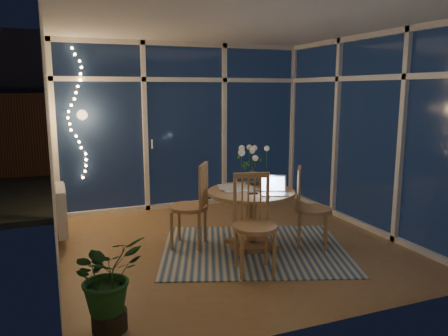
{
  "coord_description": "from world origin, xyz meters",
  "views": [
    {
      "loc": [
        -1.97,
        -4.74,
        1.88
      ],
      "look_at": [
        -0.01,
        0.25,
        0.91
      ],
      "focal_mm": 35.0,
      "sensor_mm": 36.0,
      "label": 1
    }
  ],
  "objects_px": {
    "dining_table": "(251,219)",
    "potted_plant": "(108,285)",
    "chair_left": "(188,205)",
    "chair_front": "(255,225)",
    "laptop": "(274,185)",
    "flower_vase": "(252,176)",
    "chair_right": "(313,207)"
  },
  "relations": [
    {
      "from": "dining_table",
      "to": "potted_plant",
      "type": "bearing_deg",
      "value": -145.11
    },
    {
      "from": "chair_left",
      "to": "chair_front",
      "type": "xyz_separation_m",
      "value": [
        0.41,
        -0.98,
        -0.0
      ]
    },
    {
      "from": "laptop",
      "to": "flower_vase",
      "type": "xyz_separation_m",
      "value": [
        -0.01,
        0.56,
        -0.01
      ]
    },
    {
      "from": "dining_table",
      "to": "chair_front",
      "type": "relative_size",
      "value": 0.99
    },
    {
      "from": "laptop",
      "to": "dining_table",
      "type": "bearing_deg",
      "value": 140.87
    },
    {
      "from": "dining_table",
      "to": "chair_left",
      "type": "bearing_deg",
      "value": 157.52
    },
    {
      "from": "laptop",
      "to": "chair_front",
      "type": "bearing_deg",
      "value": -116.4
    },
    {
      "from": "flower_vase",
      "to": "laptop",
      "type": "bearing_deg",
      "value": -88.54
    },
    {
      "from": "dining_table",
      "to": "potted_plant",
      "type": "xyz_separation_m",
      "value": [
        -1.81,
        -1.26,
        0.03
      ]
    },
    {
      "from": "chair_front",
      "to": "chair_left",
      "type": "bearing_deg",
      "value": 125.42
    },
    {
      "from": "dining_table",
      "to": "chair_left",
      "type": "distance_m",
      "value": 0.77
    },
    {
      "from": "dining_table",
      "to": "chair_left",
      "type": "relative_size",
      "value": 0.99
    },
    {
      "from": "chair_right",
      "to": "laptop",
      "type": "bearing_deg",
      "value": 124.29
    },
    {
      "from": "chair_left",
      "to": "flower_vase",
      "type": "relative_size",
      "value": 4.97
    },
    {
      "from": "potted_plant",
      "to": "dining_table",
      "type": "bearing_deg",
      "value": 34.89
    },
    {
      "from": "chair_left",
      "to": "chair_right",
      "type": "xyz_separation_m",
      "value": [
        1.39,
        -0.54,
        -0.03
      ]
    },
    {
      "from": "laptop",
      "to": "chair_right",
      "type": "bearing_deg",
      "value": 21.57
    },
    {
      "from": "dining_table",
      "to": "chair_front",
      "type": "bearing_deg",
      "value": -111.73
    },
    {
      "from": "potted_plant",
      "to": "chair_right",
      "type": "bearing_deg",
      "value": 21.92
    },
    {
      "from": "chair_right",
      "to": "potted_plant",
      "type": "bearing_deg",
      "value": 144.35
    },
    {
      "from": "chair_right",
      "to": "dining_table",
      "type": "bearing_deg",
      "value": 102.62
    },
    {
      "from": "chair_front",
      "to": "flower_vase",
      "type": "relative_size",
      "value": 4.97
    },
    {
      "from": "dining_table",
      "to": "chair_front",
      "type": "xyz_separation_m",
      "value": [
        -0.28,
        -0.69,
        0.17
      ]
    },
    {
      "from": "chair_right",
      "to": "flower_vase",
      "type": "relative_size",
      "value": 4.69
    },
    {
      "from": "chair_right",
      "to": "laptop",
      "type": "distance_m",
      "value": 0.63
    },
    {
      "from": "flower_vase",
      "to": "potted_plant",
      "type": "xyz_separation_m",
      "value": [
        -1.96,
        -1.55,
        -0.43
      ]
    },
    {
      "from": "dining_table",
      "to": "potted_plant",
      "type": "height_order",
      "value": "potted_plant"
    },
    {
      "from": "laptop",
      "to": "flower_vase",
      "type": "bearing_deg",
      "value": 111.16
    },
    {
      "from": "chair_right",
      "to": "laptop",
      "type": "height_order",
      "value": "chair_right"
    },
    {
      "from": "chair_left",
      "to": "chair_front",
      "type": "distance_m",
      "value": 1.06
    },
    {
      "from": "dining_table",
      "to": "potted_plant",
      "type": "distance_m",
      "value": 2.21
    },
    {
      "from": "chair_right",
      "to": "potted_plant",
      "type": "xyz_separation_m",
      "value": [
        -2.51,
        -1.01,
        -0.11
      ]
    }
  ]
}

